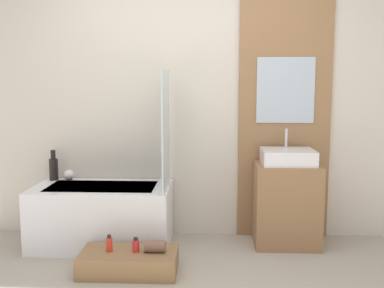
% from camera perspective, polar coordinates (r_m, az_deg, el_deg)
% --- Properties ---
extents(wall_tiled_back, '(4.20, 0.06, 2.60)m').
position_cam_1_polar(wall_tiled_back, '(4.28, -0.09, 5.59)').
color(wall_tiled_back, beige).
rests_on(wall_tiled_back, ground_plane).
extents(wall_wood_accent, '(0.85, 0.04, 2.60)m').
position_cam_1_polar(wall_wood_accent, '(4.28, 11.71, 5.51)').
color(wall_wood_accent, '#8E6642').
rests_on(wall_wood_accent, ground_plane).
extents(bathtub, '(1.22, 0.67, 0.54)m').
position_cam_1_polar(bathtub, '(4.18, -11.28, -8.89)').
color(bathtub, white).
rests_on(bathtub, ground_plane).
extents(glass_shower_screen, '(0.01, 0.58, 1.03)m').
position_cam_1_polar(glass_shower_screen, '(3.90, -3.35, 1.88)').
color(glass_shower_screen, silver).
rests_on(glass_shower_screen, bathtub).
extents(wooden_step_bench, '(0.75, 0.40, 0.17)m').
position_cam_1_polar(wooden_step_bench, '(3.63, -8.02, -14.61)').
color(wooden_step_bench, olive).
rests_on(wooden_step_bench, ground_plane).
extents(vanity_cabinet, '(0.57, 0.45, 0.74)m').
position_cam_1_polar(vanity_cabinet, '(4.18, 11.90, -7.53)').
color(vanity_cabinet, '#8E6642').
rests_on(vanity_cabinet, ground_plane).
extents(sink, '(0.46, 0.40, 0.31)m').
position_cam_1_polar(sink, '(4.08, 12.06, -1.59)').
color(sink, white).
rests_on(sink, vanity_cabinet).
extents(vase_tall_dark, '(0.08, 0.08, 0.29)m').
position_cam_1_polar(vase_tall_dark, '(4.46, -17.17, -2.91)').
color(vase_tall_dark, black).
rests_on(vase_tall_dark, bathtub).
extents(vase_round_light, '(0.10, 0.10, 0.10)m').
position_cam_1_polar(vase_round_light, '(4.42, -15.35, -3.82)').
color(vase_round_light, white).
rests_on(vase_round_light, bathtub).
extents(bottle_soap_primary, '(0.05, 0.05, 0.13)m').
position_cam_1_polar(bottle_soap_primary, '(3.61, -10.46, -12.39)').
color(bottle_soap_primary, red).
rests_on(bottle_soap_primary, wooden_step_bench).
extents(bottle_soap_secondary, '(0.05, 0.05, 0.12)m').
position_cam_1_polar(bottle_soap_secondary, '(3.57, -7.16, -12.65)').
color(bottle_soap_secondary, red).
rests_on(bottle_soap_secondary, wooden_step_bench).
extents(towel_roll, '(0.16, 0.09, 0.09)m').
position_cam_1_polar(towel_roll, '(3.55, -4.72, -12.84)').
color(towel_roll, brown).
rests_on(towel_roll, wooden_step_bench).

